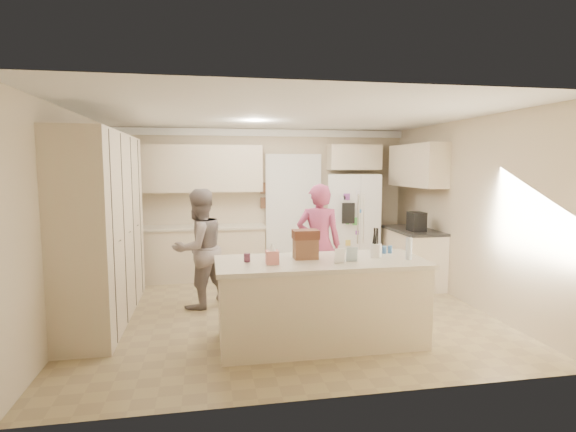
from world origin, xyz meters
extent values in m
cube|color=#948158|center=(0.00, 0.00, -0.01)|extent=(5.20, 4.60, 0.02)
cube|color=white|center=(0.00, 0.00, 2.61)|extent=(5.20, 4.60, 0.02)
cube|color=beige|center=(0.00, 2.31, 1.30)|extent=(5.20, 0.02, 2.60)
cube|color=beige|center=(0.00, -2.31, 1.30)|extent=(5.20, 0.02, 2.60)
cube|color=beige|center=(-2.61, 0.00, 1.30)|extent=(0.02, 4.60, 2.60)
cube|color=beige|center=(2.61, 0.00, 1.30)|extent=(0.02, 4.60, 2.60)
cube|color=white|center=(0.00, 2.26, 2.53)|extent=(5.20, 0.08, 0.12)
cube|color=beige|center=(-2.30, 0.20, 1.18)|extent=(0.60, 2.60, 2.35)
cube|color=beige|center=(-1.15, 2.00, 0.44)|extent=(2.20, 0.60, 0.88)
cube|color=beige|center=(-1.15, 1.99, 0.90)|extent=(2.24, 0.63, 0.04)
cube|color=beige|center=(-1.15, 2.12, 1.90)|extent=(2.20, 0.35, 0.80)
cube|color=black|center=(0.55, 2.28, 1.05)|extent=(0.90, 0.06, 2.10)
cube|color=white|center=(0.55, 2.24, 1.05)|extent=(1.02, 0.03, 2.22)
cube|color=brown|center=(0.02, 2.27, 1.55)|extent=(0.15, 0.02, 0.20)
cube|color=brown|center=(0.02, 2.27, 1.28)|extent=(0.15, 0.02, 0.20)
cube|color=white|center=(1.56, 1.84, 0.90)|extent=(1.06, 0.93, 1.80)
cube|color=gray|center=(1.56, 1.48, 0.90)|extent=(0.02, 0.02, 1.78)
cube|color=black|center=(1.34, 1.47, 1.15)|extent=(0.22, 0.03, 0.35)
cylinder|color=silver|center=(1.51, 1.47, 1.05)|extent=(0.02, 0.02, 0.85)
cylinder|color=silver|center=(1.61, 1.47, 1.05)|extent=(0.02, 0.02, 0.85)
cube|color=beige|center=(1.65, 2.12, 2.10)|extent=(0.95, 0.35, 0.45)
cube|color=beige|center=(2.30, 1.00, 0.44)|extent=(0.60, 1.20, 0.88)
cube|color=#2D2B28|center=(2.29, 1.00, 0.90)|extent=(0.63, 1.24, 0.04)
cube|color=beige|center=(2.43, 1.20, 1.95)|extent=(0.35, 1.50, 0.70)
cube|color=black|center=(2.25, 0.80, 1.07)|extent=(0.22, 0.28, 0.30)
cube|color=beige|center=(0.20, -1.10, 0.44)|extent=(2.20, 0.90, 0.88)
cube|color=beige|center=(0.20, -1.10, 0.90)|extent=(2.28, 0.96, 0.05)
cylinder|color=white|center=(0.85, -1.05, 1.00)|extent=(0.13, 0.13, 0.15)
cube|color=#F18982|center=(-0.35, -1.20, 1.00)|extent=(0.13, 0.13, 0.14)
cone|color=white|center=(-0.35, -1.20, 1.10)|extent=(0.08, 0.08, 0.08)
cube|color=brown|center=(0.05, -1.00, 1.04)|extent=(0.26, 0.18, 0.22)
cube|color=#592D1E|center=(0.05, -1.00, 1.20)|extent=(0.28, 0.20, 0.10)
cylinder|color=#59263F|center=(-0.60, -1.05, 0.97)|extent=(0.07, 0.07, 0.09)
cube|color=white|center=(0.35, -1.30, 1.01)|extent=(0.12, 0.06, 0.16)
cube|color=silver|center=(0.50, -1.25, 1.01)|extent=(0.12, 0.05, 0.16)
cylinder|color=silver|center=(1.15, -1.25, 1.04)|extent=(0.07, 0.07, 0.24)
cylinder|color=#35619B|center=(1.02, -0.88, 0.97)|extent=(0.05, 0.05, 0.09)
cylinder|color=#35619B|center=(1.09, -0.88, 0.97)|extent=(0.05, 0.05, 0.09)
imported|color=gray|center=(-1.13, 0.42, 0.82)|extent=(1.01, 0.97, 1.64)
imported|color=#B54263|center=(0.52, 0.26, 0.85)|extent=(0.70, 0.55, 1.70)
camera|label=1|loc=(-1.01, -5.76, 1.94)|focal=28.00mm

